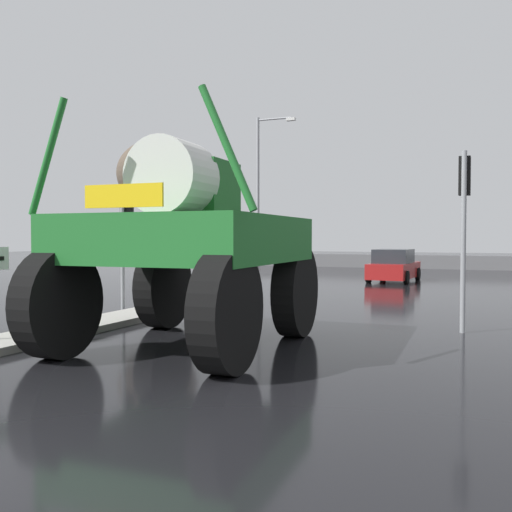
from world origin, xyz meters
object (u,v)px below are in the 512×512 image
object	(u,v)px
traffic_signal_near_right	(464,201)
streetlight_far_left	(261,187)
sedan_ahead	(394,266)
bare_tree_left	(157,175)
oversize_sprayer	(188,247)
traffic_signal_near_left	(126,225)

from	to	relation	value
traffic_signal_near_right	streetlight_far_left	bearing A→B (deg)	125.21
sedan_ahead	bare_tree_left	size ratio (longest dim) A/B	0.61
sedan_ahead	bare_tree_left	xyz separation A→B (m)	(-11.00, -3.13, 4.44)
sedan_ahead	bare_tree_left	bearing A→B (deg)	109.13
sedan_ahead	traffic_signal_near_right	size ratio (longest dim) A/B	1.07
streetlight_far_left	oversize_sprayer	bearing A→B (deg)	-71.15
streetlight_far_left	bare_tree_left	size ratio (longest dim) A/B	1.29
sedan_ahead	streetlight_far_left	distance (m)	9.33
oversize_sprayer	traffic_signal_near_right	size ratio (longest dim) A/B	1.41
oversize_sprayer	sedan_ahead	size ratio (longest dim) A/B	1.33
traffic_signal_near_left	bare_tree_left	world-z (taller)	bare_tree_left
traffic_signal_near_right	streetlight_far_left	distance (m)	20.29
traffic_signal_near_right	streetlight_far_left	size ratio (longest dim) A/B	0.45
oversize_sprayer	streetlight_far_left	distance (m)	21.65
traffic_signal_near_right	oversize_sprayer	bearing A→B (deg)	-141.21
oversize_sprayer	traffic_signal_near_left	size ratio (longest dim) A/B	1.68
streetlight_far_left	sedan_ahead	bearing A→B (deg)	-18.84
traffic_signal_near_left	bare_tree_left	bearing A→B (deg)	118.86
streetlight_far_left	bare_tree_left	world-z (taller)	streetlight_far_left
traffic_signal_near_right	streetlight_far_left	xyz separation A→B (m)	(-11.64, 16.50, 2.05)
oversize_sprayer	sedan_ahead	bearing A→B (deg)	-5.22
oversize_sprayer	sedan_ahead	distance (m)	17.66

